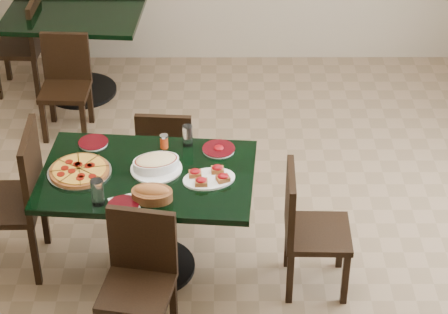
{
  "coord_description": "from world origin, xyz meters",
  "views": [
    {
      "loc": [
        0.05,
        -4.4,
        3.77
      ],
      "look_at": [
        0.06,
        0.0,
        0.76
      ],
      "focal_mm": 70.0,
      "sensor_mm": 36.0,
      "label": 1
    }
  ],
  "objects_px": {
    "back_chair_near": "(66,80)",
    "lasagna_casserole": "(156,163)",
    "chair_left": "(16,193)",
    "back_table": "(76,37)",
    "pepperoni_pizza": "(79,171)",
    "chair_far": "(167,153)",
    "chair_near": "(140,273)",
    "main_table": "(149,198)",
    "bread_basket": "(152,193)",
    "back_chair_left": "(26,41)",
    "bruschetta_platter": "(209,177)",
    "chair_right": "(306,225)"
  },
  "relations": [
    {
      "from": "back_chair_near",
      "to": "back_table",
      "type": "bearing_deg",
      "value": 91.28
    },
    {
      "from": "chair_right",
      "to": "bread_basket",
      "type": "height_order",
      "value": "bread_basket"
    },
    {
      "from": "back_table",
      "to": "chair_right",
      "type": "relative_size",
      "value": 1.37
    },
    {
      "from": "chair_left",
      "to": "pepperoni_pizza",
      "type": "bearing_deg",
      "value": 81.26
    },
    {
      "from": "pepperoni_pizza",
      "to": "back_chair_near",
      "type": "bearing_deg",
      "value": 102.14
    },
    {
      "from": "main_table",
      "to": "chair_left",
      "type": "relative_size",
      "value": 1.35
    },
    {
      "from": "chair_near",
      "to": "back_chair_near",
      "type": "relative_size",
      "value": 1.06
    },
    {
      "from": "chair_left",
      "to": "back_table",
      "type": "bearing_deg",
      "value": 176.88
    },
    {
      "from": "back_table",
      "to": "pepperoni_pizza",
      "type": "distance_m",
      "value": 2.3
    },
    {
      "from": "chair_near",
      "to": "bread_basket",
      "type": "distance_m",
      "value": 0.46
    },
    {
      "from": "chair_near",
      "to": "bruschetta_platter",
      "type": "distance_m",
      "value": 0.7
    },
    {
      "from": "chair_near",
      "to": "back_chair_left",
      "type": "distance_m",
      "value": 3.11
    },
    {
      "from": "back_table",
      "to": "chair_far",
      "type": "distance_m",
      "value": 1.8
    },
    {
      "from": "lasagna_casserole",
      "to": "bruschetta_platter",
      "type": "relative_size",
      "value": 0.89
    },
    {
      "from": "back_table",
      "to": "chair_left",
      "type": "height_order",
      "value": "chair_left"
    },
    {
      "from": "main_table",
      "to": "chair_left",
      "type": "height_order",
      "value": "chair_left"
    },
    {
      "from": "chair_far",
      "to": "bruschetta_platter",
      "type": "bearing_deg",
      "value": 116.16
    },
    {
      "from": "chair_far",
      "to": "bread_basket",
      "type": "xyz_separation_m",
      "value": [
        -0.02,
        -0.93,
        0.35
      ]
    },
    {
      "from": "back_chair_near",
      "to": "lasagna_casserole",
      "type": "distance_m",
      "value": 1.89
    },
    {
      "from": "chair_far",
      "to": "pepperoni_pizza",
      "type": "relative_size",
      "value": 2.07
    },
    {
      "from": "chair_far",
      "to": "bruschetta_platter",
      "type": "xyz_separation_m",
      "value": [
        0.3,
        -0.74,
        0.33
      ]
    },
    {
      "from": "back_chair_near",
      "to": "pepperoni_pizza",
      "type": "bearing_deg",
      "value": -75.55
    },
    {
      "from": "back_chair_near",
      "to": "chair_right",
      "type": "bearing_deg",
      "value": -44.67
    },
    {
      "from": "chair_right",
      "to": "back_chair_near",
      "type": "relative_size",
      "value": 1.07
    },
    {
      "from": "main_table",
      "to": "chair_right",
      "type": "xyz_separation_m",
      "value": [
        0.95,
        -0.14,
        -0.1
      ]
    },
    {
      "from": "chair_near",
      "to": "bread_basket",
      "type": "bearing_deg",
      "value": 88.78
    },
    {
      "from": "back_chair_near",
      "to": "main_table",
      "type": "bearing_deg",
      "value": -63.39
    },
    {
      "from": "bread_basket",
      "to": "chair_left",
      "type": "bearing_deg",
      "value": 165.31
    },
    {
      "from": "bread_basket",
      "to": "bruschetta_platter",
      "type": "xyz_separation_m",
      "value": [
        0.32,
        0.19,
        -0.02
      ]
    },
    {
      "from": "chair_far",
      "to": "chair_near",
      "type": "relative_size",
      "value": 0.95
    },
    {
      "from": "back_table",
      "to": "chair_left",
      "type": "xyz_separation_m",
      "value": [
        -0.06,
        -2.21,
        0.04
      ]
    },
    {
      "from": "back_table",
      "to": "bruschetta_platter",
      "type": "distance_m",
      "value": 2.61
    },
    {
      "from": "chair_near",
      "to": "back_chair_left",
      "type": "bearing_deg",
      "value": 122.48
    },
    {
      "from": "chair_far",
      "to": "chair_near",
      "type": "distance_m",
      "value": 1.25
    },
    {
      "from": "chair_far",
      "to": "chair_right",
      "type": "distance_m",
      "value": 1.2
    },
    {
      "from": "chair_near",
      "to": "pepperoni_pizza",
      "type": "relative_size",
      "value": 2.18
    },
    {
      "from": "chair_left",
      "to": "bread_basket",
      "type": "bearing_deg",
      "value": 68.67
    },
    {
      "from": "main_table",
      "to": "back_chair_near",
      "type": "height_order",
      "value": "back_chair_near"
    },
    {
      "from": "main_table",
      "to": "chair_far",
      "type": "relative_size",
      "value": 1.68
    },
    {
      "from": "main_table",
      "to": "back_chair_near",
      "type": "bearing_deg",
      "value": 119.18
    },
    {
      "from": "chair_right",
      "to": "bruschetta_platter",
      "type": "relative_size",
      "value": 2.35
    },
    {
      "from": "chair_far",
      "to": "bread_basket",
      "type": "bearing_deg",
      "value": 92.73
    },
    {
      "from": "main_table",
      "to": "back_chair_near",
      "type": "relative_size",
      "value": 1.69
    },
    {
      "from": "pepperoni_pizza",
      "to": "chair_left",
      "type": "bearing_deg",
      "value": 172.76
    },
    {
      "from": "main_table",
      "to": "back_table",
      "type": "relative_size",
      "value": 1.16
    },
    {
      "from": "chair_left",
      "to": "lasagna_casserole",
      "type": "relative_size",
      "value": 3.11
    },
    {
      "from": "main_table",
      "to": "back_table",
      "type": "bearing_deg",
      "value": 113.39
    },
    {
      "from": "chair_left",
      "to": "back_chair_near",
      "type": "relative_size",
      "value": 1.25
    },
    {
      "from": "chair_left",
      "to": "pepperoni_pizza",
      "type": "relative_size",
      "value": 2.58
    },
    {
      "from": "chair_near",
      "to": "pepperoni_pizza",
      "type": "xyz_separation_m",
      "value": [
        -0.39,
        0.58,
        0.3
      ]
    }
  ]
}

